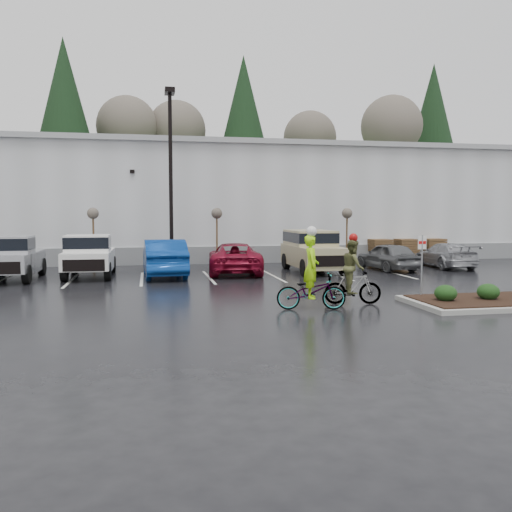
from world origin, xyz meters
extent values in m
plane|color=black|center=(0.00, 0.00, 0.00)|extent=(120.00, 120.00, 0.00)
cube|color=silver|center=(0.00, 22.00, 3.50)|extent=(60.00, 15.00, 7.00)
cube|color=slate|center=(0.00, 14.45, 0.50)|extent=(60.00, 0.12, 1.00)
cube|color=#999B9E|center=(0.00, 22.00, 7.05)|extent=(60.50, 15.50, 0.30)
cube|color=#21431C|center=(0.00, 45.00, 3.00)|extent=(80.00, 25.00, 6.00)
cylinder|color=black|center=(-4.00, 12.00, 4.50)|extent=(0.20, 0.20, 9.00)
cube|color=black|center=(-4.00, 12.00, 9.10)|extent=(0.50, 1.00, 0.25)
cylinder|color=#533621|center=(-8.00, 13.00, 1.40)|extent=(0.10, 0.10, 2.80)
sphere|color=#524B42|center=(-8.00, 13.00, 2.90)|extent=(0.60, 0.60, 0.60)
cylinder|color=#533621|center=(-1.50, 13.00, 1.40)|extent=(0.10, 0.10, 2.80)
sphere|color=#524B42|center=(-1.50, 13.00, 2.90)|extent=(0.60, 0.60, 0.60)
cylinder|color=#533621|center=(6.00, 13.00, 1.40)|extent=(0.10, 0.10, 2.80)
sphere|color=#524B42|center=(6.00, 13.00, 2.90)|extent=(0.60, 0.60, 0.60)
cube|color=#533621|center=(8.50, 14.00, 0.68)|extent=(1.20, 1.20, 1.35)
cube|color=#533621|center=(10.20, 14.00, 0.68)|extent=(1.20, 1.20, 1.35)
cube|color=#533621|center=(12.00, 14.00, 0.68)|extent=(1.20, 1.20, 1.35)
ellipsoid|color=#143312|center=(4.00, -1.00, 0.41)|extent=(0.70, 0.70, 0.52)
ellipsoid|color=#143312|center=(5.50, -1.00, 0.41)|extent=(0.70, 0.70, 0.52)
cylinder|color=gray|center=(3.80, 0.20, 1.10)|extent=(0.05, 0.05, 2.20)
cube|color=white|center=(3.80, 0.20, 1.95)|extent=(0.30, 0.02, 0.45)
cube|color=red|center=(3.80, 0.19, 1.95)|extent=(0.26, 0.02, 0.10)
imported|color=navy|center=(-4.47, 8.91, 0.86)|extent=(2.02, 5.28, 1.72)
imported|color=maroon|center=(-1.09, 9.47, 0.74)|extent=(3.03, 5.56, 1.48)
imported|color=#5C5E61|center=(6.83, 9.34, 0.71)|extent=(2.19, 4.33, 1.41)
imported|color=#A1A3A9|center=(10.44, 9.91, 0.66)|extent=(2.23, 4.71, 1.33)
imported|color=#3F3F44|center=(-0.35, -0.75, 0.55)|extent=(2.20, 1.11, 1.10)
imported|color=#9CEC0D|center=(-0.35, -0.75, 1.31)|extent=(0.58, 0.78, 1.92)
sphere|color=silver|center=(-0.35, -0.75, 2.38)|extent=(0.32, 0.32, 0.32)
imported|color=#3F3F44|center=(1.25, -0.09, 0.55)|extent=(1.83, 0.85, 1.10)
imported|color=#50522C|center=(1.25, -0.09, 1.22)|extent=(0.62, 0.92, 1.73)
sphere|color=#990C0C|center=(1.25, -0.09, 2.15)|extent=(0.29, 0.29, 0.29)
camera|label=1|loc=(-5.19, -16.42, 2.96)|focal=38.00mm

